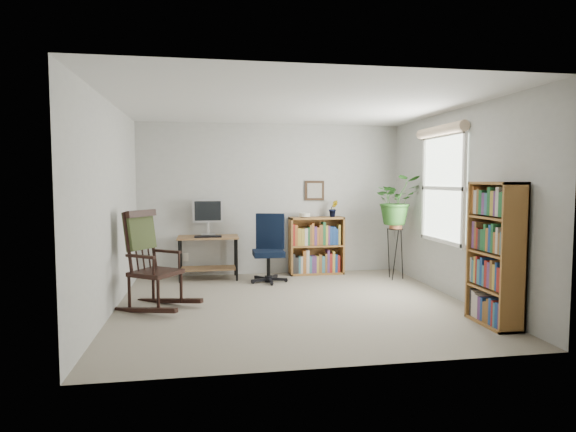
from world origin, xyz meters
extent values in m
cube|color=gray|center=(0.00, 0.00, 0.00)|extent=(4.20, 4.00, 0.00)
cube|color=silver|center=(0.00, 0.00, 2.40)|extent=(4.20, 4.00, 0.00)
cube|color=#B0B0AB|center=(0.00, 2.00, 1.20)|extent=(4.20, 0.00, 2.40)
cube|color=#B0B0AB|center=(0.00, -2.00, 1.20)|extent=(4.20, 0.00, 2.40)
cube|color=#B0B0AB|center=(-2.10, 0.00, 1.20)|extent=(0.00, 4.00, 2.40)
cube|color=#B0B0AB|center=(2.10, 0.00, 1.20)|extent=(0.00, 4.00, 2.40)
cube|color=black|center=(-1.02, 1.58, 0.67)|extent=(0.40, 0.15, 0.02)
imported|color=#285B20|center=(1.80, 1.24, 1.57)|extent=(1.69, 1.88, 1.47)
imported|color=#285B20|center=(0.98, 1.83, 0.97)|extent=(0.13, 0.24, 0.11)
camera|label=1|loc=(-1.01, -5.66, 1.51)|focal=30.00mm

